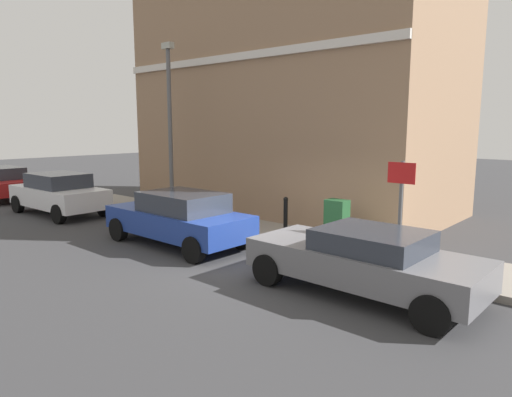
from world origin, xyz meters
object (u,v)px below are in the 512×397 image
(car_white, at_px, (59,193))
(car_red, at_px, (0,182))
(car_blue, at_px, (179,217))
(utility_cabinet, at_px, (337,224))
(car_grey, at_px, (364,260))
(street_sign, at_px, (401,198))
(lamppost, at_px, (170,122))
(bollard_near_cabinet, at_px, (286,214))

(car_white, height_order, car_red, car_white)
(car_blue, relative_size, utility_cabinet, 3.75)
(car_grey, xyz_separation_m, street_sign, (1.53, 0.01, 0.98))
(utility_cabinet, bearing_deg, car_red, 99.11)
(car_white, relative_size, lamppost, 0.73)
(bollard_near_cabinet, relative_size, lamppost, 0.18)
(bollard_near_cabinet, bearing_deg, car_red, 100.65)
(lamppost, bearing_deg, car_white, 122.51)
(car_blue, bearing_deg, car_grey, 179.92)
(car_white, bearing_deg, car_red, -1.07)
(car_grey, distance_m, car_red, 17.52)
(car_red, height_order, street_sign, street_sign)
(car_grey, distance_m, lamppost, 9.23)
(street_sign, bearing_deg, car_blue, 105.11)
(utility_cabinet, xyz_separation_m, lamppost, (-0.18, 6.46, 2.62))
(car_white, height_order, lamppost, lamppost)
(car_white, xyz_separation_m, utility_cabinet, (2.45, -10.03, -0.10))
(lamppost, bearing_deg, car_grey, -104.88)
(utility_cabinet, height_order, street_sign, street_sign)
(car_blue, bearing_deg, lamppost, -35.32)
(car_grey, height_order, car_blue, car_blue)
(car_blue, xyz_separation_m, lamppost, (2.22, 3.07, 2.55))
(car_grey, relative_size, car_blue, 1.03)
(lamppost, bearing_deg, car_blue, -125.82)
(car_red, xyz_separation_m, utility_cabinet, (2.48, -15.43, -0.05))
(car_grey, xyz_separation_m, car_white, (-0.00, 12.12, 0.10))
(utility_cabinet, bearing_deg, car_white, 103.75)
(car_blue, distance_m, bollard_near_cabinet, 2.99)
(bollard_near_cabinet, height_order, street_sign, street_sign)
(car_red, distance_m, lamppost, 9.61)
(car_white, distance_m, lamppost, 4.93)
(car_red, relative_size, bollard_near_cabinet, 4.15)
(street_sign, bearing_deg, utility_cabinet, 66.16)
(car_red, xyz_separation_m, bollard_near_cabinet, (2.58, -13.70, -0.03))
(car_grey, height_order, car_red, car_red)
(car_grey, height_order, utility_cabinet, utility_cabinet)
(utility_cabinet, distance_m, bollard_near_cabinet, 1.73)
(car_white, bearing_deg, lamppost, -148.79)
(car_grey, relative_size, car_red, 1.03)
(car_red, distance_m, bollard_near_cabinet, 13.94)
(street_sign, height_order, lamppost, lamppost)
(car_white, relative_size, street_sign, 1.82)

